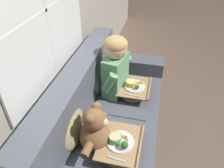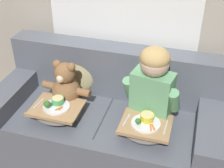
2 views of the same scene
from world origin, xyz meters
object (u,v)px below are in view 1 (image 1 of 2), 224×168
object	(u,v)px
throw_pillow_behind_child	(97,74)
child_figure	(116,63)
teddy_bear	(95,131)
couch	(106,124)
lap_tray_teddy	(120,146)
throw_pillow_behind_teddy	(71,125)
lap_tray_child	(134,90)

from	to	relation	value
throw_pillow_behind_child	child_figure	bearing A→B (deg)	-90.06
throw_pillow_behind_child	teddy_bear	world-z (taller)	teddy_bear
couch	teddy_bear	xyz separation A→B (m)	(-0.38, -0.02, 0.31)
child_figure	teddy_bear	world-z (taller)	child_figure
throw_pillow_behind_child	child_figure	world-z (taller)	child_figure
lap_tray_teddy	child_figure	bearing A→B (deg)	15.48
couch	throw_pillow_behind_teddy	distance (m)	0.54
teddy_bear	couch	bearing A→B (deg)	2.49
teddy_bear	lap_tray_child	world-z (taller)	teddy_bear
throw_pillow_behind_teddy	lap_tray_child	size ratio (longest dim) A/B	1.07
couch	child_figure	size ratio (longest dim) A/B	2.96
lap_tray_child	lap_tray_teddy	xyz separation A→B (m)	(-0.76, -0.00, 0.00)
lap_tray_child	lap_tray_teddy	world-z (taller)	lap_tray_teddy
lap_tray_child	lap_tray_teddy	distance (m)	0.76
couch	lap_tray_teddy	world-z (taller)	couch
throw_pillow_behind_child	lap_tray_child	size ratio (longest dim) A/B	1.10
throw_pillow_behind_child	lap_tray_child	bearing A→B (deg)	-90.04
couch	lap_tray_teddy	size ratio (longest dim) A/B	4.70
couch	lap_tray_child	distance (m)	0.48
couch	throw_pillow_behind_child	world-z (taller)	couch
couch	lap_tray_child	world-z (taller)	couch
throw_pillow_behind_child	throw_pillow_behind_teddy	distance (m)	0.75
child_figure	throw_pillow_behind_teddy	bearing A→B (deg)	165.11
teddy_bear	lap_tray_teddy	distance (m)	0.24
couch	throw_pillow_behind_child	size ratio (longest dim) A/B	4.48
throw_pillow_behind_child	lap_tray_teddy	world-z (taller)	throw_pillow_behind_child
teddy_bear	lap_tray_child	xyz separation A→B (m)	(0.75, -0.20, -0.12)
throw_pillow_behind_child	child_figure	distance (m)	0.26
throw_pillow_behind_child	couch	bearing A→B (deg)	-153.42
throw_pillow_behind_teddy	child_figure	distance (m)	0.80
throw_pillow_behind_teddy	teddy_bear	bearing A→B (deg)	-90.11
throw_pillow_behind_child	child_figure	xyz separation A→B (m)	(-0.00, -0.20, 0.16)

